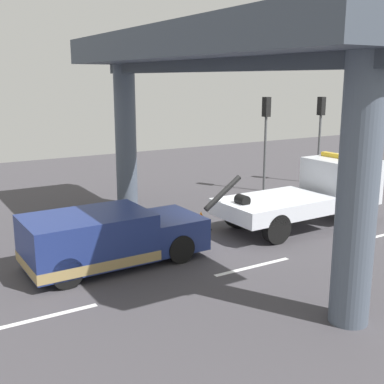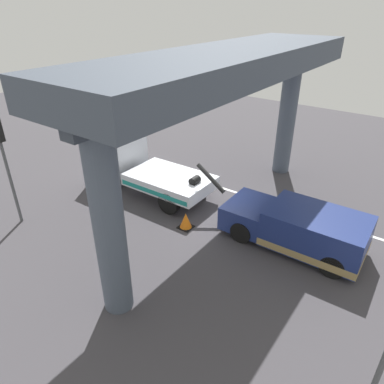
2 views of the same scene
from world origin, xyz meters
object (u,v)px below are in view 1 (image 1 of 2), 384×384
Objects in this scene: tow_truck_white at (314,192)px; traffic_light_far at (266,123)px; traffic_light_mid at (321,121)px; towed_van_green at (107,239)px; traffic_cone_orange at (201,221)px.

traffic_light_far is (1.92, 5.15, 2.01)m from tow_truck_white.
traffic_light_mid is (3.50, 0.00, -0.04)m from traffic_light_far.
towed_van_green is at bearing -152.67° from traffic_light_far.
tow_truck_white is 1.65× the size of traffic_light_far.
traffic_light_far is 3.50m from traffic_light_mid.
tow_truck_white is 7.73m from traffic_light_mid.
traffic_light_mid is at bearing 20.95° from towed_van_green.
tow_truck_white is at bearing -20.39° from traffic_cone_orange.
tow_truck_white is at bearing -136.43° from traffic_light_mid.
towed_van_green is 7.80× the size of traffic_cone_orange.
tow_truck_white is 8.10m from towed_van_green.
traffic_light_mid is (5.42, 5.15, 1.97)m from tow_truck_white.
towed_van_green is (-8.08, -0.02, -0.42)m from tow_truck_white.
traffic_light_mid reaches higher than tow_truck_white.
traffic_cone_orange is (4.12, 1.49, -0.46)m from towed_van_green.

